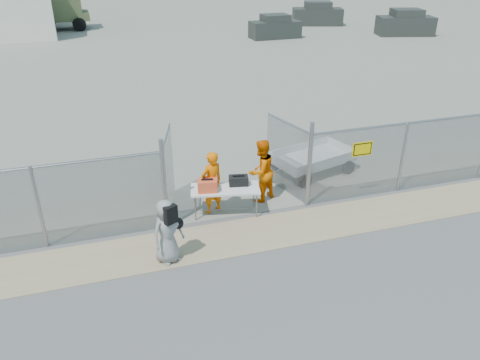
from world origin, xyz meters
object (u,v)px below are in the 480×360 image
object	(u,v)px
visitor	(167,231)
folding_table	(225,201)
security_worker_left	(212,183)
security_worker_right	(261,171)
utility_trailer	(313,161)

from	to	relation	value
visitor	folding_table	bearing A→B (deg)	16.15
security_worker_left	visitor	distance (m)	2.44
security_worker_left	folding_table	bearing A→B (deg)	125.76
security_worker_right	utility_trailer	xyz separation A→B (m)	(2.24, 1.25, -0.53)
utility_trailer	visitor	bearing A→B (deg)	-162.48
visitor	utility_trailer	size ratio (longest dim) A/B	0.48
security_worker_right	visitor	distance (m)	3.72
folding_table	security_worker_right	size ratio (longest dim) A/B	1.00
folding_table	visitor	distance (m)	2.54
security_worker_left	visitor	bearing A→B (deg)	30.37
security_worker_right	visitor	world-z (taller)	security_worker_right
security_worker_left	utility_trailer	size ratio (longest dim) A/B	0.54
security_worker_left	utility_trailer	xyz separation A→B (m)	(3.75, 1.50, -0.50)
security_worker_left	security_worker_right	size ratio (longest dim) A/B	0.97
security_worker_right	utility_trailer	distance (m)	2.62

